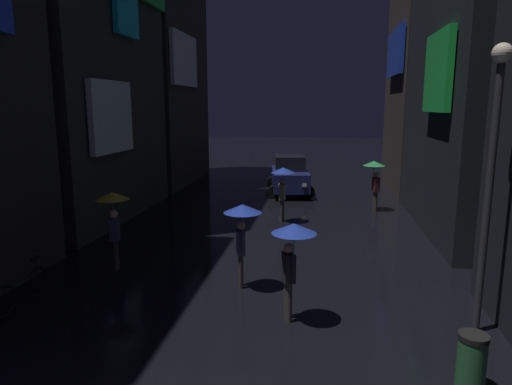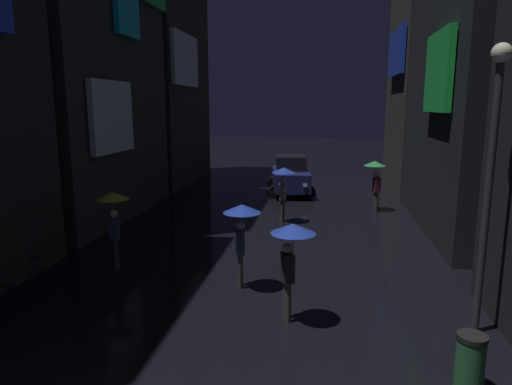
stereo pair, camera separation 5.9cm
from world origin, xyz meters
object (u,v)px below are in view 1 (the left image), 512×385
pedestrian_foreground_right_blue (292,245)px  streetlamp_right_near (492,159)px  pedestrian_far_right_green (375,172)px  pedestrian_foreground_left_blue (283,179)px  pedestrian_near_crossing_yellow (113,209)px  car_distant (289,175)px  trash_bin (471,362)px  pedestrian_midstreet_centre_blue (242,222)px  bicycle_parked_at_storefront (22,290)px

pedestrian_foreground_right_blue → streetlamp_right_near: bearing=2.4°
pedestrian_far_right_green → pedestrian_foreground_left_blue: 4.37m
pedestrian_far_right_green → pedestrian_foreground_left_blue: (-3.61, -2.46, 0.00)m
pedestrian_near_crossing_yellow → streetlamp_right_near: size_ratio=0.39×
car_distant → pedestrian_foreground_left_blue: bearing=-88.2°
pedestrian_foreground_right_blue → pedestrian_far_right_green: bearing=75.6°
pedestrian_foreground_left_blue → trash_bin: size_ratio=2.28×
streetlamp_right_near → trash_bin: 3.64m
pedestrian_far_right_green → pedestrian_foreground_right_blue: 10.93m
pedestrian_near_crossing_yellow → car_distant: pedestrian_near_crossing_yellow is taller
pedestrian_midstreet_centre_blue → bicycle_parked_at_storefront: bearing=-160.1°
bicycle_parked_at_storefront → streetlamp_right_near: 10.07m
pedestrian_near_crossing_yellow → streetlamp_right_near: 9.09m
pedestrian_near_crossing_yellow → bicycle_parked_at_storefront: pedestrian_near_crossing_yellow is taller
pedestrian_far_right_green → trash_bin: 12.49m
streetlamp_right_near → trash_bin: streetlamp_right_near is taller
streetlamp_right_near → bicycle_parked_at_storefront: bearing=-178.5°
pedestrian_foreground_right_blue → car_distant: 14.07m
streetlamp_right_near → car_distant: bearing=108.8°
pedestrian_midstreet_centre_blue → trash_bin: (4.24, -3.42, -1.20)m
pedestrian_near_crossing_yellow → streetlamp_right_near: (8.61, -2.33, 1.76)m
pedestrian_near_crossing_yellow → trash_bin: bearing=-28.6°
pedestrian_near_crossing_yellow → car_distant: (3.89, 11.53, -0.74)m
pedestrian_foreground_right_blue → pedestrian_foreground_left_blue: (-0.90, 8.13, 0.00)m
pedestrian_foreground_right_blue → pedestrian_foreground_left_blue: bearing=96.3°
car_distant → pedestrian_midstreet_centre_blue: bearing=-91.0°
pedestrian_midstreet_centre_blue → pedestrian_foreground_left_blue: size_ratio=1.00×
pedestrian_midstreet_centre_blue → pedestrian_foreground_left_blue: 6.56m
pedestrian_far_right_green → pedestrian_foreground_right_blue: bearing=-104.4°
pedestrian_midstreet_centre_blue → streetlamp_right_near: size_ratio=0.39×
pedestrian_far_right_green → trash_bin: bearing=-89.0°
pedestrian_near_crossing_yellow → pedestrian_foreground_left_blue: 6.97m
car_distant → streetlamp_right_near: size_ratio=0.79×
pedestrian_midstreet_centre_blue → pedestrian_foreground_right_blue: (1.30, -1.59, 0.00)m
bicycle_parked_at_storefront → streetlamp_right_near: streetlamp_right_near is taller
car_distant → pedestrian_near_crossing_yellow: bearing=-108.6°
pedestrian_foreground_left_blue → trash_bin: (3.84, -9.97, -1.20)m
bicycle_parked_at_storefront → car_distant: size_ratio=0.42×
pedestrian_midstreet_centre_blue → streetlamp_right_near: streetlamp_right_near is taller
bicycle_parked_at_storefront → car_distant: (4.88, 14.11, 0.54)m
pedestrian_far_right_green → car_distant: (-3.80, 3.42, -0.74)m
pedestrian_midstreet_centre_blue → pedestrian_far_right_green: size_ratio=1.00×
pedestrian_foreground_left_blue → car_distant: 5.93m
pedestrian_midstreet_centre_blue → pedestrian_foreground_right_blue: bearing=-50.7°
pedestrian_near_crossing_yellow → bicycle_parked_at_storefront: size_ratio=1.16×
car_distant → trash_bin: (4.02, -15.84, -0.46)m
pedestrian_midstreet_centre_blue → pedestrian_far_right_green: bearing=66.0°
pedestrian_foreground_left_blue → streetlamp_right_near: 9.35m
pedestrian_foreground_right_blue → trash_bin: size_ratio=2.28×
pedestrian_far_right_green → trash_bin: size_ratio=2.28×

